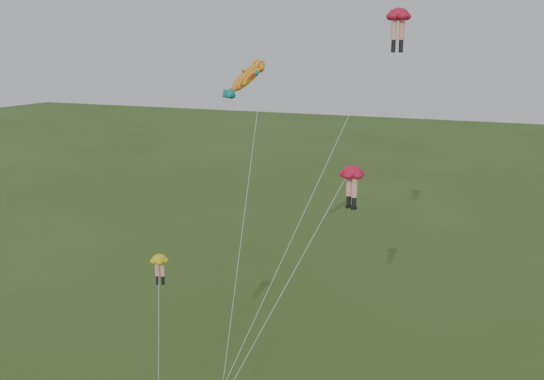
% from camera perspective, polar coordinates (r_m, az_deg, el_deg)
% --- Properties ---
extents(legs_kite_red_high, '(8.11, 13.61, 22.51)m').
position_cam_1_polar(legs_kite_red_high, '(38.53, 11.59, 15.15)').
color(legs_kite_red_high, red).
rests_on(legs_kite_red_high, ground).
extents(legs_kite_red_mid, '(7.25, 7.09, 14.61)m').
position_cam_1_polar(legs_kite_red_mid, '(29.68, 7.19, 0.75)').
color(legs_kite_red_mid, red).
rests_on(legs_kite_red_mid, ground).
extents(legs_kite_yellow, '(1.41, 2.61, 9.48)m').
position_cam_1_polar(legs_kite_yellow, '(33.06, -10.56, -7.23)').
color(legs_kite_yellow, gold).
rests_on(legs_kite_yellow, ground).
extents(fish_kite, '(3.79, 11.84, 19.70)m').
position_cam_1_polar(fish_kite, '(38.46, -2.29, 10.50)').
color(fish_kite, yellow).
rests_on(fish_kite, ground).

